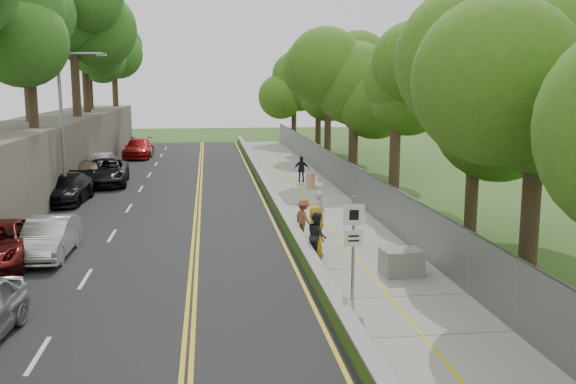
% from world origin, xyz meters
% --- Properties ---
extents(ground, '(140.00, 140.00, 0.00)m').
position_xyz_m(ground, '(0.00, 0.00, 0.00)').
color(ground, '#33511E').
rests_on(ground, ground).
extents(road, '(11.20, 66.00, 0.04)m').
position_xyz_m(road, '(-5.40, 15.00, 0.02)').
color(road, black).
rests_on(road, ground).
extents(sidewalk, '(4.20, 66.00, 0.05)m').
position_xyz_m(sidewalk, '(2.55, 15.00, 0.03)').
color(sidewalk, gray).
rests_on(sidewalk, ground).
extents(jersey_barrier, '(0.42, 66.00, 0.60)m').
position_xyz_m(jersey_barrier, '(0.25, 15.00, 0.30)').
color(jersey_barrier, '#75E032').
rests_on(jersey_barrier, ground).
extents(rock_embankment, '(5.00, 66.00, 4.00)m').
position_xyz_m(rock_embankment, '(-13.50, 15.00, 2.00)').
color(rock_embankment, '#595147').
rests_on(rock_embankment, ground).
extents(chainlink_fence, '(0.04, 66.00, 2.00)m').
position_xyz_m(chainlink_fence, '(4.65, 15.00, 1.00)').
color(chainlink_fence, slate).
rests_on(chainlink_fence, ground).
extents(trees_embankment, '(6.40, 66.00, 13.00)m').
position_xyz_m(trees_embankment, '(-13.00, 15.00, 10.50)').
color(trees_embankment, '#3A7A23').
rests_on(trees_embankment, rock_embankment).
extents(trees_fenceside, '(7.00, 66.00, 14.00)m').
position_xyz_m(trees_fenceside, '(7.00, 15.00, 7.00)').
color(trees_fenceside, '#477A1D').
rests_on(trees_fenceside, ground).
extents(streetlight, '(2.52, 0.22, 8.00)m').
position_xyz_m(streetlight, '(-10.46, 14.00, 4.64)').
color(streetlight, gray).
rests_on(streetlight, ground).
extents(signpost, '(0.62, 0.09, 3.10)m').
position_xyz_m(signpost, '(1.05, -3.02, 1.96)').
color(signpost, gray).
rests_on(signpost, sidewalk).
extents(construction_barrel, '(0.55, 0.55, 0.91)m').
position_xyz_m(construction_barrel, '(3.00, 17.05, 0.50)').
color(construction_barrel, '#CB560A').
rests_on(construction_barrel, sidewalk).
extents(concrete_block, '(1.38, 1.07, 0.87)m').
position_xyz_m(concrete_block, '(3.20, -0.87, 0.49)').
color(concrete_block, gray).
rests_on(concrete_block, sidewalk).
extents(car_1, '(1.54, 4.37, 1.44)m').
position_xyz_m(car_1, '(-9.00, 2.93, 0.76)').
color(car_1, beige).
rests_on(car_1, road).
extents(car_3, '(2.36, 5.18, 1.47)m').
position_xyz_m(car_3, '(-10.60, 14.06, 0.77)').
color(car_3, black).
rests_on(car_3, road).
extents(car_4, '(2.28, 4.91, 1.63)m').
position_xyz_m(car_4, '(-10.60, 19.83, 0.85)').
color(car_4, tan).
rests_on(car_4, road).
extents(car_5, '(1.92, 4.87, 1.58)m').
position_xyz_m(car_5, '(-10.60, 23.46, 0.83)').
color(car_5, '#ABACB2').
rests_on(car_5, road).
extents(car_6, '(3.08, 5.99, 1.62)m').
position_xyz_m(car_6, '(-9.53, 19.96, 0.85)').
color(car_6, black).
rests_on(car_6, road).
extents(car_7, '(2.31, 5.53, 1.60)m').
position_xyz_m(car_7, '(-9.00, 34.56, 0.84)').
color(car_7, maroon).
rests_on(car_7, road).
extents(car_8, '(2.44, 5.04, 1.66)m').
position_xyz_m(car_8, '(-9.00, 36.54, 0.87)').
color(car_8, white).
rests_on(car_8, road).
extents(painter_0, '(0.83, 1.05, 1.88)m').
position_xyz_m(painter_0, '(0.75, 1.87, 0.99)').
color(painter_0, orange).
rests_on(painter_0, sidewalk).
extents(painter_1, '(0.57, 0.76, 1.90)m').
position_xyz_m(painter_1, '(1.45, 4.90, 1.00)').
color(painter_1, beige).
rests_on(painter_1, sidewalk).
extents(painter_2, '(0.72, 0.88, 1.70)m').
position_xyz_m(painter_2, '(0.75, 1.51, 0.90)').
color(painter_2, black).
rests_on(painter_2, sidewalk).
extents(painter_3, '(0.94, 1.17, 1.57)m').
position_xyz_m(painter_3, '(0.75, 4.85, 0.84)').
color(painter_3, brown).
rests_on(painter_3, sidewalk).
extents(person_far, '(1.03, 0.53, 1.67)m').
position_xyz_m(person_far, '(2.80, 19.37, 0.89)').
color(person_far, black).
rests_on(person_far, sidewalk).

